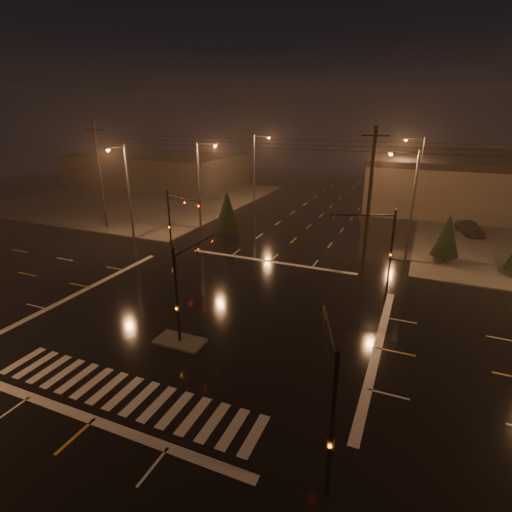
# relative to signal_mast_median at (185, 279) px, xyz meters

# --- Properties ---
(ground) EXTENTS (140.00, 140.00, 0.00)m
(ground) POSITION_rel_signal_mast_median_xyz_m (-0.00, 3.07, -3.75)
(ground) COLOR black
(ground) RESTS_ON ground
(sidewalk_nw) EXTENTS (36.00, 36.00, 0.12)m
(sidewalk_nw) POSITION_rel_signal_mast_median_xyz_m (-30.00, 33.07, -3.69)
(sidewalk_nw) COLOR #413E3A
(sidewalk_nw) RESTS_ON ground
(median_island) EXTENTS (3.00, 1.60, 0.15)m
(median_island) POSITION_rel_signal_mast_median_xyz_m (-0.00, -0.93, -3.68)
(median_island) COLOR #413E3A
(median_island) RESTS_ON ground
(crosswalk) EXTENTS (15.00, 2.60, 0.01)m
(crosswalk) POSITION_rel_signal_mast_median_xyz_m (-0.00, -5.93, -3.75)
(crosswalk) COLOR beige
(crosswalk) RESTS_ON ground
(stop_bar_near) EXTENTS (16.00, 0.50, 0.01)m
(stop_bar_near) POSITION_rel_signal_mast_median_xyz_m (-0.00, -7.93, -3.75)
(stop_bar_near) COLOR beige
(stop_bar_near) RESTS_ON ground
(stop_bar_far) EXTENTS (16.00, 0.50, 0.01)m
(stop_bar_far) POSITION_rel_signal_mast_median_xyz_m (-0.00, 14.07, -3.75)
(stop_bar_far) COLOR beige
(stop_bar_far) RESTS_ON ground
(commercial_block) EXTENTS (30.00, 18.00, 5.60)m
(commercial_block) POSITION_rel_signal_mast_median_xyz_m (-35.00, 45.07, -0.95)
(commercial_block) COLOR #3B3634
(commercial_block) RESTS_ON ground
(signal_mast_median) EXTENTS (0.25, 4.59, 6.00)m
(signal_mast_median) POSITION_rel_signal_mast_median_xyz_m (0.00, 0.00, 0.00)
(signal_mast_median) COLOR black
(signal_mast_median) RESTS_ON ground
(signal_mast_ne) EXTENTS (4.84, 1.86, 6.00)m
(signal_mast_ne) POSITION_rel_signal_mast_median_xyz_m (9.50, 13.21, 0.04)
(signal_mast_ne) COLOR black
(signal_mast_ne) RESTS_ON ground
(signal_mast_nw) EXTENTS (4.84, 1.86, 6.00)m
(signal_mast_nw) POSITION_rel_signal_mast_median_xyz_m (-9.50, 13.21, 0.04)
(signal_mast_nw) COLOR black
(signal_mast_nw) RESTS_ON ground
(signal_mast_se) EXTENTS (1.55, 3.87, 6.00)m
(signal_mast_se) POSITION_rel_signal_mast_median_xyz_m (10.23, -6.68, -0.04)
(signal_mast_se) COLOR black
(signal_mast_se) RESTS_ON ground
(streetlight_1) EXTENTS (2.77, 0.32, 10.00)m
(streetlight_1) POSITION_rel_signal_mast_median_xyz_m (-11.18, 21.07, 2.05)
(streetlight_1) COLOR #38383A
(streetlight_1) RESTS_ON ground
(streetlight_2) EXTENTS (2.77, 0.32, 10.00)m
(streetlight_2) POSITION_rel_signal_mast_median_xyz_m (-11.18, 37.07, 2.05)
(streetlight_2) COLOR #38383A
(streetlight_2) RESTS_ON ground
(streetlight_3) EXTENTS (2.77, 0.32, 10.00)m
(streetlight_3) POSITION_rel_signal_mast_median_xyz_m (11.18, 19.07, 2.05)
(streetlight_3) COLOR #38383A
(streetlight_3) RESTS_ON ground
(streetlight_4) EXTENTS (2.77, 0.32, 10.00)m
(streetlight_4) POSITION_rel_signal_mast_median_xyz_m (11.18, 39.07, 2.05)
(streetlight_4) COLOR #38383A
(streetlight_4) RESTS_ON ground
(streetlight_5) EXTENTS (0.32, 2.77, 10.00)m
(streetlight_5) POSITION_rel_signal_mast_median_xyz_m (-16.00, 14.26, 2.05)
(streetlight_5) COLOR #38383A
(streetlight_5) RESTS_ON ground
(utility_pole_0) EXTENTS (2.20, 0.32, 12.00)m
(utility_pole_0) POSITION_rel_signal_mast_median_xyz_m (-22.00, 17.07, 2.38)
(utility_pole_0) COLOR black
(utility_pole_0) RESTS_ON ground
(utility_pole_1) EXTENTS (2.20, 0.32, 12.00)m
(utility_pole_1) POSITION_rel_signal_mast_median_xyz_m (8.00, 17.07, 2.38)
(utility_pole_1) COLOR black
(utility_pole_1) RESTS_ON ground
(conifer_0) EXTENTS (2.42, 2.42, 4.49)m
(conifer_0) POSITION_rel_signal_mast_median_xyz_m (14.73, 20.04, -1.16)
(conifer_0) COLOR black
(conifer_0) RESTS_ON ground
(conifer_3) EXTENTS (2.77, 2.77, 5.03)m
(conifer_3) POSITION_rel_signal_mast_median_xyz_m (-7.35, 19.92, -0.89)
(conifer_3) COLOR black
(conifer_3) RESTS_ON ground
(car_parked) EXTENTS (3.25, 5.06, 1.60)m
(car_parked) POSITION_rel_signal_mast_median_xyz_m (17.56, 30.79, -2.95)
(car_parked) COLOR black
(car_parked) RESTS_ON ground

